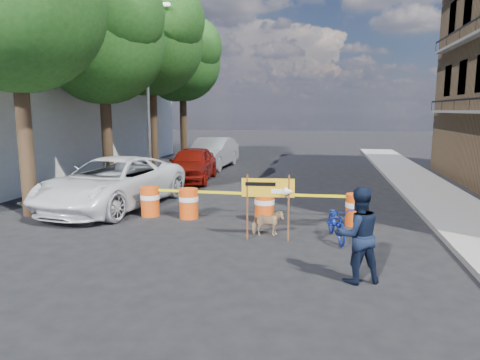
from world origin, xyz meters
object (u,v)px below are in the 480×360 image
at_px(dog, 268,223).
at_px(sedan_red, 192,164).
at_px(barrel_mid_right, 264,206).
at_px(barrel_far_left, 150,201).
at_px(pedestrian, 358,235).
at_px(bicycle, 337,207).
at_px(barrel_mid_left, 189,203).
at_px(detour_sign, 274,193).
at_px(barrel_far_right, 356,209).
at_px(sedan_silver, 212,153).
at_px(suv_white, 113,183).

bearing_deg(dog, sedan_red, 15.99).
bearing_deg(barrel_mid_right, dog, -78.97).
distance_m(barrel_far_left, dog, 4.06).
bearing_deg(pedestrian, bicycle, -103.06).
height_order(barrel_mid_left, detour_sign, detour_sign).
height_order(barrel_mid_right, pedestrian, pedestrian).
bearing_deg(barrel_far_right, barrel_far_left, -179.38).
relative_size(detour_sign, dog, 2.09).
distance_m(barrel_far_right, dog, 2.74).
bearing_deg(barrel_far_right, sedan_silver, 122.46).
height_order(barrel_mid_left, barrel_far_right, same).
xyz_separation_m(suv_white, sedan_red, (0.95, 5.75, -0.05)).
relative_size(barrel_mid_right, suv_white, 0.15).
relative_size(detour_sign, sedan_red, 0.36).
height_order(detour_sign, suv_white, detour_sign).
bearing_deg(sedan_red, barrel_mid_right, -63.28).
xyz_separation_m(bicycle, sedan_red, (-6.27, 8.05, -0.05)).
relative_size(pedestrian, dog, 2.29).
bearing_deg(sedan_silver, suv_white, -91.40).
relative_size(barrel_mid_left, barrel_far_right, 1.00).
xyz_separation_m(barrel_far_left, sedan_red, (-0.72, 6.64, 0.31)).
bearing_deg(detour_sign, barrel_mid_left, 142.10).
height_order(bicycle, suv_white, bicycle).
bearing_deg(dog, barrel_mid_right, -2.35).
relative_size(barrel_mid_left, bicycle, 0.54).
bearing_deg(sedan_red, detour_sign, -66.62).
bearing_deg(barrel_far_left, pedestrian, -34.89).
distance_m(dog, suv_white, 5.96).
distance_m(barrel_mid_left, bicycle, 4.53).
distance_m(bicycle, dog, 1.81).
relative_size(barrel_mid_left, sedan_red, 0.20).
relative_size(bicycle, sedan_red, 0.36).
relative_size(barrel_mid_right, sedan_silver, 0.17).
distance_m(barrel_far_right, detour_sign, 2.92).
bearing_deg(detour_sign, barrel_far_right, 36.98).
xyz_separation_m(barrel_far_right, bicycle, (-0.56, -1.48, 0.36)).
height_order(bicycle, dog, bicycle).
xyz_separation_m(detour_sign, sedan_silver, (-4.94, 12.94, -0.36)).
bearing_deg(barrel_mid_right, barrel_far_left, 179.52).
bearing_deg(sedan_red, sedan_silver, 86.71).
distance_m(barrel_far_right, pedestrian, 4.17).
relative_size(barrel_far_left, detour_sign, 0.54).
distance_m(sedan_red, sedan_silver, 4.49).
height_order(detour_sign, sedan_red, detour_sign).
distance_m(dog, sedan_red, 9.24).
bearing_deg(dog, suv_white, 53.85).
distance_m(barrel_mid_right, sedan_silver, 12.01).
xyz_separation_m(barrel_mid_left, barrel_mid_right, (2.29, 0.02, 0.00)).
bearing_deg(barrel_mid_left, sedan_silver, 101.02).
bearing_deg(barrel_far_left, detour_sign, -24.47).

